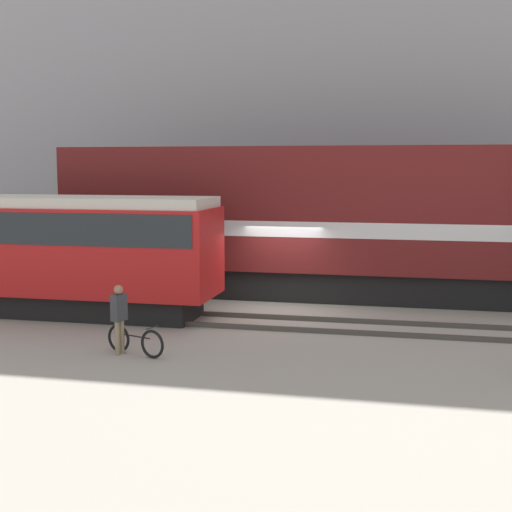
# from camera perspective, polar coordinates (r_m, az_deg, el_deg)

# --- Properties ---
(ground_plane) EXTENTS (120.00, 120.00, 0.00)m
(ground_plane) POSITION_cam_1_polar(r_m,az_deg,el_deg) (21.96, 1.68, -4.38)
(ground_plane) COLOR #9E998C
(track_near) EXTENTS (60.00, 1.50, 0.14)m
(track_near) POSITION_cam_1_polar(r_m,az_deg,el_deg) (20.06, 0.59, -5.30)
(track_near) COLOR #47423D
(track_near) RESTS_ON ground
(track_far) EXTENTS (60.00, 1.50, 0.14)m
(track_far) POSITION_cam_1_polar(r_m,az_deg,el_deg) (24.45, 2.86, -3.02)
(track_far) COLOR #47423D
(track_far) RESTS_ON ground
(building_backdrop) EXTENTS (47.04, 6.00, 13.94)m
(building_backdrop) POSITION_cam_1_polar(r_m,az_deg,el_deg) (33.32, 5.76, 11.59)
(building_backdrop) COLOR #99999E
(building_backdrop) RESTS_ON ground
(freight_locomotive) EXTENTS (18.01, 3.04, 5.64)m
(freight_locomotive) POSITION_cam_1_polar(r_m,az_deg,el_deg) (23.94, 5.98, 2.94)
(freight_locomotive) COLOR black
(freight_locomotive) RESTS_ON ground
(streetcar) EXTENTS (9.78, 2.54, 3.53)m
(streetcar) POSITION_cam_1_polar(r_m,az_deg,el_deg) (21.96, -15.83, 0.68)
(streetcar) COLOR black
(streetcar) RESTS_ON ground
(bicycle) EXTENTS (1.64, 0.70, 0.73)m
(bicycle) POSITION_cam_1_polar(r_m,az_deg,el_deg) (17.06, -9.64, -6.72)
(bicycle) COLOR black
(bicycle) RESTS_ON ground
(person) EXTENTS (0.33, 0.41, 1.66)m
(person) POSITION_cam_1_polar(r_m,az_deg,el_deg) (17.05, -10.90, -4.46)
(person) COLOR #8C7A5B
(person) RESTS_ON ground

